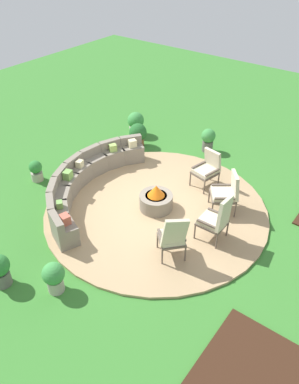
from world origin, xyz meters
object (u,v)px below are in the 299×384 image
(lounge_chair_front_right, at_px, (217,219))
(potted_plant_1, at_px, (54,276))
(potted_plant_2, at_px, (136,123))
(potted_plant_5, at_px, (36,170))
(fire_pit, at_px, (156,200))
(curved_stone_bench, at_px, (85,181))
(lounge_chair_front_left, at_px, (173,236))
(potted_plant_4, at_px, (138,134))
(potted_plant_0, at_px, (208,139))
(lounge_chair_back_right, at_px, (208,168))
(lounge_chair_back_left, at_px, (227,191))

(lounge_chair_front_right, bearing_deg, potted_plant_1, 149.25)
(potted_plant_2, xyz_separation_m, potted_plant_5, (-3.72, 0.47, -0.09))
(fire_pit, distance_m, curved_stone_bench, 1.95)
(fire_pit, xyz_separation_m, potted_plant_2, (2.81, 2.89, 0.10))
(curved_stone_bench, height_order, lounge_chair_front_left, lounge_chair_front_left)
(potted_plant_1, height_order, potted_plant_2, potted_plant_2)
(lounge_chair_front_left, relative_size, potted_plant_1, 1.71)
(curved_stone_bench, bearing_deg, fire_pit, -74.48)
(potted_plant_4, bearing_deg, potted_plant_0, -61.50)
(potted_plant_1, relative_size, potted_plant_2, 0.89)
(lounge_chair_front_right, xyz_separation_m, lounge_chair_back_right, (1.71, 1.22, -0.05))
(fire_pit, bearing_deg, potted_plant_1, 178.78)
(potted_plant_0, bearing_deg, potted_plant_2, 101.11)
(lounge_chair_front_right, distance_m, potted_plant_5, 5.13)
(lounge_chair_back_right, relative_size, potted_plant_1, 1.46)
(lounge_chair_front_right, bearing_deg, potted_plant_2, 56.69)
(fire_pit, xyz_separation_m, lounge_chair_front_left, (-1.13, -1.25, 0.33))
(potted_plant_1, bearing_deg, lounge_chair_back_left, -19.32)
(lounge_chair_back_right, relative_size, potted_plant_2, 1.30)
(potted_plant_1, bearing_deg, potted_plant_0, 3.46)
(lounge_chair_back_left, bearing_deg, potted_plant_2, 29.68)
(fire_pit, relative_size, potted_plant_2, 1.06)
(lounge_chair_back_right, xyz_separation_m, potted_plant_4, (0.64, 2.83, -0.18))
(potted_plant_0, relative_size, potted_plant_1, 1.07)
(lounge_chair_front_right, distance_m, potted_plant_2, 5.43)
(potted_plant_0, height_order, potted_plant_2, potted_plant_2)
(fire_pit, xyz_separation_m, curved_stone_bench, (-0.52, 1.87, 0.06))
(curved_stone_bench, bearing_deg, lounge_chair_front_left, -101.11)
(lounge_chair_front_right, relative_size, potted_plant_5, 1.97)
(potted_plant_5, bearing_deg, lounge_chair_back_right, -56.64)
(lounge_chair_front_right, height_order, potted_plant_4, lounge_chair_front_right)
(lounge_chair_back_right, height_order, potted_plant_1, lounge_chair_back_right)
(potted_plant_5, bearing_deg, lounge_chair_front_right, -80.85)
(lounge_chair_front_left, height_order, lounge_chair_back_right, lounge_chair_front_left)
(fire_pit, xyz_separation_m, potted_plant_5, (-0.92, 3.36, 0.01))
(fire_pit, relative_size, potted_plant_5, 1.37)
(lounge_chair_front_left, bearing_deg, fire_pit, 90.06)
(curved_stone_bench, relative_size, potted_plant_2, 5.48)
(lounge_chair_front_right, distance_m, lounge_chair_back_right, 2.10)
(lounge_chair_back_right, bearing_deg, lounge_chair_front_right, 137.86)
(potted_plant_0, relative_size, potted_plant_2, 0.95)
(fire_pit, xyz_separation_m, potted_plant_4, (2.25, 2.36, 0.10))
(potted_plant_1, bearing_deg, fire_pit, -1.22)
(lounge_chair_front_right, relative_size, lounge_chair_back_left, 1.11)
(lounge_chair_front_left, xyz_separation_m, potted_plant_1, (-2.03, 1.32, -0.26))
(curved_stone_bench, distance_m, lounge_chair_back_right, 3.18)
(lounge_chair_front_right, bearing_deg, potted_plant_5, 98.25)
(fire_pit, relative_size, potted_plant_1, 1.19)
(fire_pit, relative_size, lounge_chair_front_left, 0.70)
(potted_plant_4, bearing_deg, lounge_chair_front_right, -120.18)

